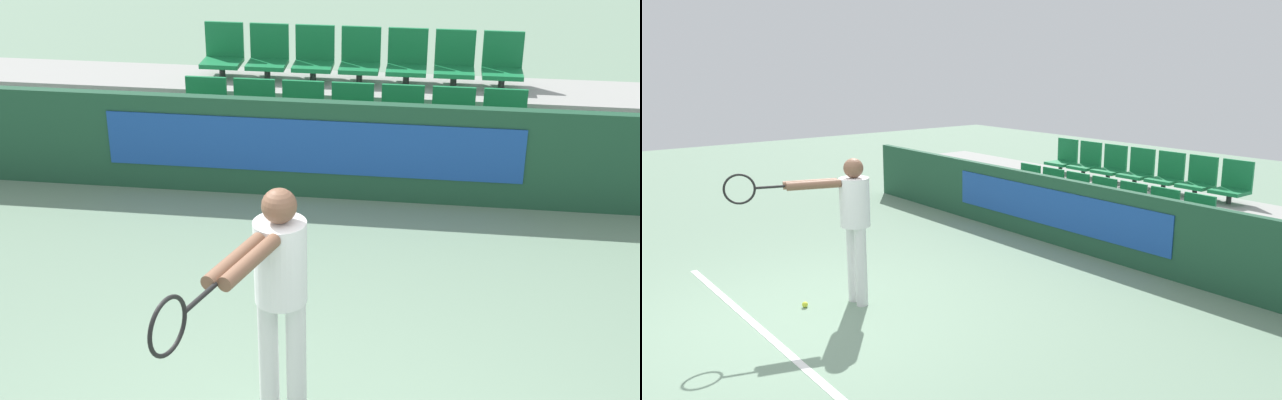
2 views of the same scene
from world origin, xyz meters
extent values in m
plane|color=gray|center=(0.00, 0.00, 0.00)|extent=(30.00, 30.00, 0.00)
cube|color=white|center=(0.00, -0.38, 0.00)|extent=(4.70, 0.08, 0.01)
cube|color=#1E4C33|center=(0.00, 4.26, 0.51)|extent=(10.11, 0.12, 1.01)
cube|color=#19479E|center=(-0.33, 4.19, 0.56)|extent=(4.16, 0.02, 0.56)
cube|color=#9E9E99|center=(0.00, 4.80, 0.18)|extent=(9.71, 0.93, 0.37)
cube|color=#9E9E99|center=(0.00, 5.73, 0.37)|extent=(9.71, 0.93, 0.73)
cylinder|color=#333333|center=(-1.59, 4.85, 0.44)|extent=(0.07, 0.07, 0.14)
cube|color=#197A42|center=(-1.59, 4.85, 0.54)|extent=(0.45, 0.40, 0.05)
cube|color=#197A42|center=(-1.59, 5.03, 0.76)|extent=(0.45, 0.04, 0.41)
cylinder|color=#333333|center=(-1.06, 4.85, 0.44)|extent=(0.07, 0.07, 0.14)
cube|color=#197A42|center=(-1.06, 4.85, 0.54)|extent=(0.45, 0.40, 0.05)
cube|color=#197A42|center=(-1.06, 5.03, 0.76)|extent=(0.45, 0.04, 0.41)
cylinder|color=#333333|center=(-0.53, 4.85, 0.44)|extent=(0.07, 0.07, 0.14)
cube|color=#197A42|center=(-0.53, 4.85, 0.54)|extent=(0.45, 0.40, 0.05)
cube|color=#197A42|center=(-0.53, 5.03, 0.76)|extent=(0.45, 0.04, 0.41)
cylinder|color=#333333|center=(0.00, 4.85, 0.44)|extent=(0.07, 0.07, 0.14)
cube|color=#197A42|center=(0.00, 4.85, 0.54)|extent=(0.45, 0.40, 0.05)
cube|color=#197A42|center=(0.00, 5.03, 0.76)|extent=(0.45, 0.04, 0.41)
cylinder|color=#333333|center=(0.53, 4.85, 0.44)|extent=(0.07, 0.07, 0.14)
cube|color=#197A42|center=(0.53, 4.85, 0.54)|extent=(0.45, 0.40, 0.05)
cube|color=#197A42|center=(0.53, 5.03, 0.76)|extent=(0.45, 0.04, 0.41)
cylinder|color=#333333|center=(1.06, 4.85, 0.44)|extent=(0.07, 0.07, 0.14)
cube|color=#197A42|center=(1.06, 4.85, 0.54)|extent=(0.45, 0.40, 0.05)
cube|color=#197A42|center=(1.06, 5.03, 0.76)|extent=(0.45, 0.04, 0.41)
cylinder|color=#333333|center=(1.59, 4.85, 0.44)|extent=(0.07, 0.07, 0.14)
cube|color=#197A42|center=(1.59, 4.85, 0.54)|extent=(0.45, 0.40, 0.05)
cube|color=#197A42|center=(1.59, 5.03, 0.76)|extent=(0.45, 0.04, 0.41)
cylinder|color=#333333|center=(-1.59, 5.77, 0.81)|extent=(0.07, 0.07, 0.14)
cube|color=#197A42|center=(-1.59, 5.77, 0.90)|extent=(0.45, 0.40, 0.05)
cube|color=#197A42|center=(-1.59, 5.95, 1.13)|extent=(0.45, 0.04, 0.41)
cylinder|color=#333333|center=(-1.06, 5.77, 0.81)|extent=(0.07, 0.07, 0.14)
cube|color=#197A42|center=(-1.06, 5.77, 0.90)|extent=(0.45, 0.40, 0.05)
cube|color=#197A42|center=(-1.06, 5.95, 1.13)|extent=(0.45, 0.04, 0.41)
cylinder|color=#333333|center=(-0.53, 5.77, 0.81)|extent=(0.07, 0.07, 0.14)
cube|color=#197A42|center=(-0.53, 5.77, 0.90)|extent=(0.45, 0.40, 0.05)
cube|color=#197A42|center=(-0.53, 5.95, 1.13)|extent=(0.45, 0.04, 0.41)
cylinder|color=#333333|center=(0.00, 5.77, 0.81)|extent=(0.07, 0.07, 0.14)
cube|color=#197A42|center=(0.00, 5.77, 0.90)|extent=(0.45, 0.40, 0.05)
cube|color=#197A42|center=(0.00, 5.95, 1.13)|extent=(0.45, 0.04, 0.41)
cylinder|color=#333333|center=(0.53, 5.77, 0.81)|extent=(0.07, 0.07, 0.14)
cube|color=#197A42|center=(0.53, 5.77, 0.90)|extent=(0.45, 0.40, 0.05)
cube|color=#197A42|center=(0.53, 5.95, 1.13)|extent=(0.45, 0.04, 0.41)
cylinder|color=#333333|center=(1.06, 5.77, 0.81)|extent=(0.07, 0.07, 0.14)
cube|color=#197A42|center=(1.06, 5.77, 0.90)|extent=(0.45, 0.40, 0.05)
cube|color=#197A42|center=(1.06, 5.95, 1.13)|extent=(0.45, 0.04, 0.41)
cylinder|color=#333333|center=(1.59, 5.77, 0.81)|extent=(0.07, 0.07, 0.14)
cube|color=#197A42|center=(1.59, 5.77, 0.90)|extent=(0.45, 0.40, 0.05)
cube|color=#197A42|center=(1.59, 5.95, 1.13)|extent=(0.45, 0.04, 0.41)
cylinder|color=silver|center=(-0.12, 0.77, 0.45)|extent=(0.13, 0.13, 0.90)
cylinder|color=silver|center=(0.06, 0.77, 0.45)|extent=(0.13, 0.13, 0.90)
cylinder|color=white|center=(-0.03, 0.77, 1.17)|extent=(0.33, 0.33, 0.54)
sphere|color=brown|center=(-0.03, 0.77, 1.55)|extent=(0.22, 0.22, 0.22)
cylinder|color=brown|center=(-0.21, 0.35, 1.40)|extent=(0.26, 0.56, 0.09)
cylinder|color=brown|center=(-0.12, 0.35, 1.40)|extent=(0.26, 0.56, 0.09)
cylinder|color=black|center=(-0.30, -0.07, 1.40)|extent=(0.12, 0.29, 0.03)
torus|color=black|center=(-0.39, -0.35, 1.40)|extent=(0.12, 0.32, 0.32)
sphere|color=#CCDB33|center=(-0.28, 0.24, 0.03)|extent=(0.07, 0.07, 0.07)
camera|label=1|loc=(0.84, -3.92, 3.83)|focal=50.00mm
camera|label=2|loc=(5.92, -2.46, 2.68)|focal=35.00mm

